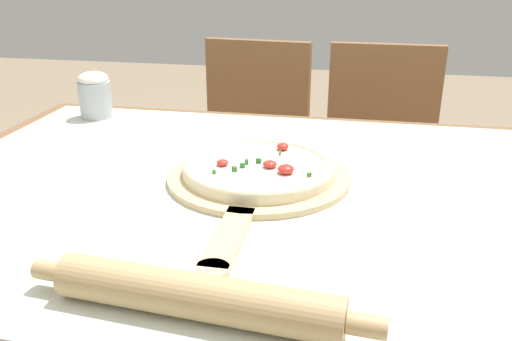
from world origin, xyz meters
The scene contains 8 objects.
dining_table centered at (0.00, 0.00, 0.67)m, with size 1.38×1.02×0.78m.
towel_cloth centered at (0.00, 0.00, 0.78)m, with size 1.30×0.94×0.00m.
pizza_peel centered at (-0.01, 0.02, 0.79)m, with size 0.35×0.54×0.01m.
pizza centered at (-0.01, 0.04, 0.81)m, with size 0.29×0.29×0.04m.
rolling_pin centered at (0.00, -0.39, 0.81)m, with size 0.44×0.09×0.06m.
chair_left centered at (-0.20, 0.89, 0.53)m, with size 0.44×0.44×0.90m.
chair_right centered at (0.26, 0.89, 0.53)m, with size 0.40×0.40×0.90m.
flour_cup centered at (-0.51, 0.38, 0.84)m, with size 0.08×0.08×0.12m.
Camera 1 is at (0.17, -0.90, 1.19)m, focal length 38.00 mm.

